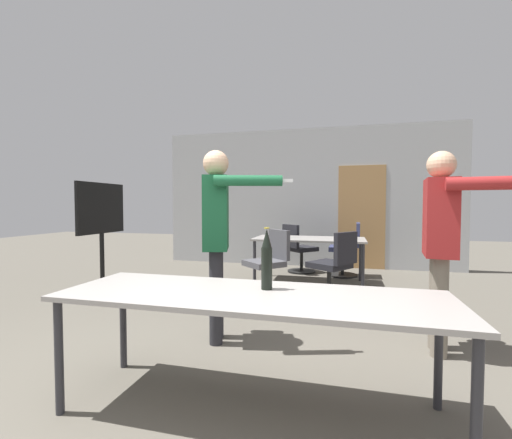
% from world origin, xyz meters
% --- Properties ---
extents(back_wall, '(6.05, 0.12, 2.83)m').
position_xyz_m(back_wall, '(0.03, 5.64, 1.41)').
color(back_wall, '#B2B5B7').
rests_on(back_wall, ground_plane).
extents(conference_table_near, '(2.35, 0.74, 0.73)m').
position_xyz_m(conference_table_near, '(0.21, 0.47, 0.67)').
color(conference_table_near, gray).
rests_on(conference_table_near, ground_plane).
extents(conference_table_far, '(1.76, 0.83, 0.73)m').
position_xyz_m(conference_table_far, '(0.21, 4.06, 0.66)').
color(conference_table_far, gray).
rests_on(conference_table_far, ground_plane).
extents(tv_screen, '(0.44, 0.91, 1.57)m').
position_xyz_m(tv_screen, '(-2.48, 2.52, 0.93)').
color(tv_screen, black).
rests_on(tv_screen, ground_plane).
extents(person_right_polo, '(0.76, 0.69, 1.72)m').
position_xyz_m(person_right_polo, '(1.55, 1.68, 1.04)').
color(person_right_polo, slate).
rests_on(person_right_polo, ground_plane).
extents(person_center_tall, '(0.87, 0.55, 1.76)m').
position_xyz_m(person_center_tall, '(-0.37, 1.46, 1.08)').
color(person_center_tall, '#28282D').
rests_on(person_center_tall, ground_plane).
extents(office_chair_side_rolled, '(0.68, 0.67, 0.91)m').
position_xyz_m(office_chair_side_rolled, '(0.63, 3.15, 0.42)').
color(office_chair_side_rolled, black).
rests_on(office_chair_side_rolled, ground_plane).
extents(office_chair_far_left, '(0.68, 0.69, 0.90)m').
position_xyz_m(office_chair_far_left, '(-0.06, 4.86, 0.42)').
color(office_chair_far_left, black).
rests_on(office_chair_far_left, ground_plane).
extents(office_chair_far_right, '(0.56, 0.52, 0.95)m').
position_xyz_m(office_chair_far_right, '(0.82, 4.74, 0.45)').
color(office_chair_far_right, black).
rests_on(office_chair_far_right, ground_plane).
extents(office_chair_near_pushed, '(0.68, 0.69, 0.91)m').
position_xyz_m(office_chair_near_pushed, '(-0.27, 3.18, 0.42)').
color(office_chair_near_pushed, black).
rests_on(office_chair_near_pushed, ground_plane).
extents(beer_bottle, '(0.07, 0.07, 0.39)m').
position_xyz_m(beer_bottle, '(0.28, 0.60, 0.91)').
color(beer_bottle, black).
rests_on(beer_bottle, conference_table_near).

